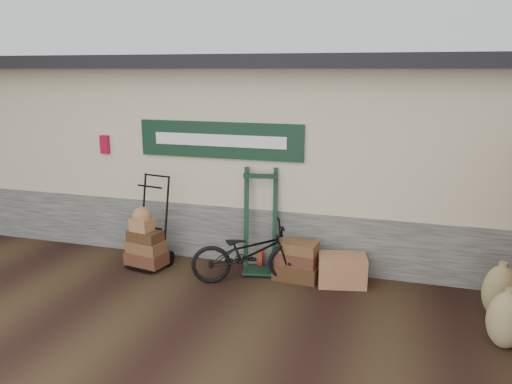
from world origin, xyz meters
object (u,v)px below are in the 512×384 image
green_barrow (260,221)px  wicker_hamper (342,270)px  suitcase_stack (297,260)px  bicycle (250,249)px  porter_trolley (151,221)px

green_barrow → wicker_hamper: green_barrow is taller
green_barrow → suitcase_stack: 0.80m
wicker_hamper → bicycle: size_ratio=0.40×
suitcase_stack → bicycle: size_ratio=0.39×
green_barrow → bicycle: 0.54m
porter_trolley → suitcase_stack: 2.32m
wicker_hamper → green_barrow: bearing=172.3°
green_barrow → wicker_hamper: (1.27, -0.17, -0.57)m
porter_trolley → bicycle: (1.64, -0.17, -0.23)m
bicycle → suitcase_stack: bearing=-88.2°
porter_trolley → suitcase_stack: (2.28, 0.12, -0.43)m
wicker_hamper → porter_trolley: bearing=-177.9°
suitcase_stack → wicker_hamper: (0.66, -0.01, -0.07)m
porter_trolley → green_barrow: size_ratio=0.92×
green_barrow → suitcase_stack: size_ratio=2.42×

